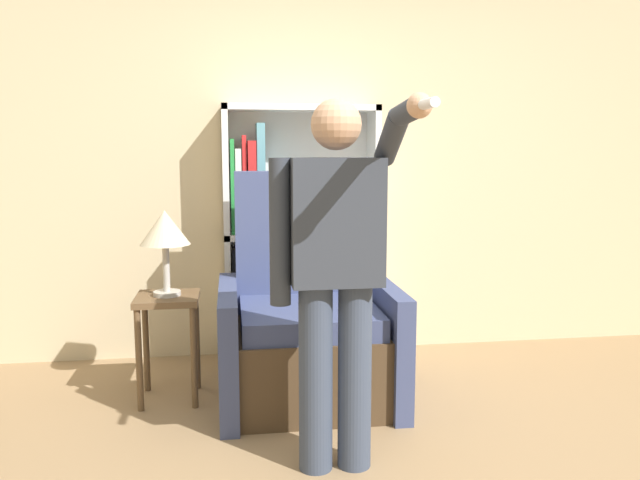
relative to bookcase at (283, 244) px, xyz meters
The scene contains 6 objects.
wall_back 0.71m from the bookcase, 25.63° to the left, with size 8.00×0.06×2.80m.
bookcase is the anchor object (origin of this frame).
armchair 0.79m from the bookcase, 83.60° to the right, with size 0.99×0.89×1.30m.
person_standing 1.56m from the bookcase, 86.35° to the right, with size 0.54×0.78×1.63m.
side_table 1.00m from the bookcase, 138.12° to the right, with size 0.35×0.35×0.61m.
table_lamp 0.97m from the bookcase, 138.12° to the right, with size 0.28×0.28×0.48m.
Camera 1 is at (-0.68, -2.29, 1.42)m, focal length 35.00 mm.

